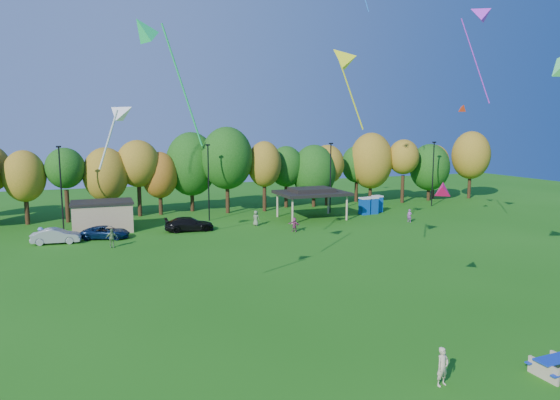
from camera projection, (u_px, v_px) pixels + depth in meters
name	position (u px, v px, depth m)	size (l,w,h in m)	color
ground	(367.00, 381.00, 21.75)	(160.00, 160.00, 0.00)	#19600F
tree_line	(175.00, 168.00, 62.71)	(93.57, 10.55, 11.15)	black
lamp_posts	(209.00, 180.00, 58.80)	(64.50, 0.25, 9.09)	black
utility_building	(103.00, 216.00, 53.23)	(6.30, 4.30, 3.25)	tan
pavilion	(312.00, 192.00, 60.45)	(8.20, 6.20, 3.77)	tan
porta_potties	(371.00, 205.00, 64.46)	(3.75, 2.28, 2.18)	#0C409E
picnic_table	(555.00, 366.00, 22.13)	(1.95, 1.63, 0.82)	tan
kite_flyer	(443.00, 367.00, 21.24)	(0.62, 0.41, 1.71)	beige
car_b	(56.00, 236.00, 47.59)	(1.54, 4.43, 1.46)	#9FA0A5
car_c	(106.00, 232.00, 49.72)	(2.11, 4.58, 1.27)	#0B1F43
car_d	(189.00, 224.00, 53.39)	(2.11, 5.18, 1.50)	black
far_person_1	(256.00, 218.00, 56.26)	(0.84, 0.55, 1.73)	#657B54
far_person_2	(41.00, 235.00, 47.54)	(1.03, 0.59, 1.59)	#5774C0
far_person_3	(112.00, 238.00, 45.90)	(1.03, 0.43, 1.76)	#638954
far_person_4	(294.00, 225.00, 53.01)	(1.44, 0.46, 1.55)	#923C68
far_person_5	(409.00, 216.00, 58.37)	(0.56, 0.37, 1.53)	#9C4DA3
kite_2	(443.00, 187.00, 28.62)	(1.65, 1.70, 1.37)	#E50C54
kite_6	(478.00, 14.00, 41.68)	(3.85, 4.19, 8.43)	#B128D8
kite_9	(124.00, 112.00, 24.21)	(2.14, 1.49, 3.45)	silver
kite_10	(463.00, 107.00, 50.34)	(1.27, 1.44, 1.20)	red
kite_12	(144.00, 31.00, 27.46)	(4.28, 2.32, 7.40)	#1CD760
kite_13	(341.00, 57.00, 31.81)	(3.30, 2.57, 5.64)	#D0DB17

